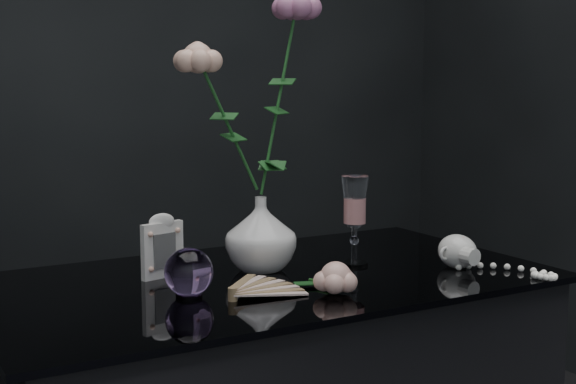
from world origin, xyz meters
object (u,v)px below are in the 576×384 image
paperweight (189,272)px  pearl_jar (457,250)px  wine_glass (355,221)px  picture_frame (162,246)px  loose_rose (336,278)px  vase (261,234)px

paperweight → pearl_jar: paperweight is taller
wine_glass → picture_frame: wine_glass is taller
paperweight → loose_rose: 0.25m
paperweight → pearl_jar: (0.54, -0.06, -0.01)m
loose_rose → paperweight: bearing=139.0°
paperweight → picture_frame: bearing=86.6°
vase → paperweight: vase is taller
wine_glass → pearl_jar: 0.21m
loose_rose → wine_glass: bearing=33.2°
pearl_jar → picture_frame: bearing=154.6°
wine_glass → pearl_jar: wine_glass is taller
vase → loose_rose: vase is taller
paperweight → loose_rose: bearing=-26.7°
loose_rose → pearl_jar: (0.32, 0.05, 0.01)m
pearl_jar → loose_rose: bearing=-175.0°
paperweight → loose_rose: paperweight is taller
picture_frame → loose_rose: picture_frame is taller
wine_glass → pearl_jar: size_ratio=0.74×
wine_glass → loose_rose: bearing=-132.5°
wine_glass → picture_frame: (-0.37, 0.09, -0.03)m
picture_frame → paperweight: size_ratio=1.45×
vase → loose_rose: size_ratio=0.86×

